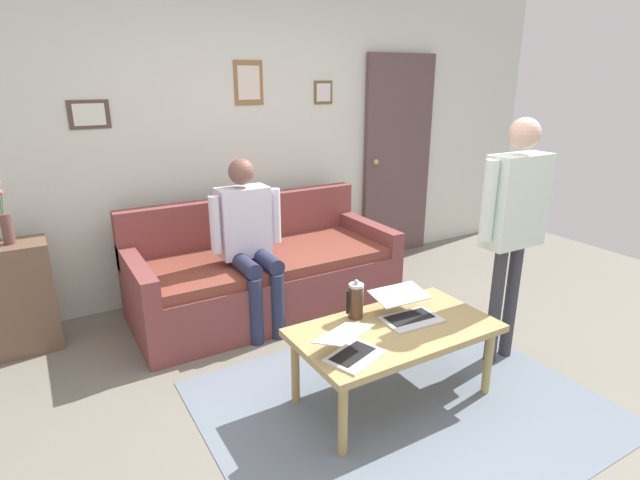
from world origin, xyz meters
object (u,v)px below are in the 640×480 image
at_px(laptop_center, 351,348).
at_px(flower_vase, 5,220).
at_px(french_press, 356,301).
at_px(person_standing, 515,212).
at_px(side_shelf, 21,297).
at_px(couch, 263,274).
at_px(laptop_left, 407,310).
at_px(person_seated, 249,235).
at_px(interior_door, 398,158).
at_px(coffee_table, 395,335).

distance_m(laptop_center, flower_vase, 2.43).
bearing_deg(french_press, person_standing, 167.17).
height_order(side_shelf, flower_vase, flower_vase).
distance_m(side_shelf, flower_vase, 0.55).
bearing_deg(couch, flower_vase, -8.84).
height_order(laptop_left, laptop_center, laptop_center).
bearing_deg(laptop_center, person_seated, -91.44).
height_order(laptop_left, french_press, french_press).
height_order(laptop_left, flower_vase, flower_vase).
bearing_deg(flower_vase, person_standing, 147.04).
bearing_deg(interior_door, person_seated, 21.31).
distance_m(laptop_center, side_shelf, 2.39).
bearing_deg(laptop_left, couch, -78.69).
bearing_deg(coffee_table, side_shelf, -43.69).
relative_size(person_standing, person_seated, 1.26).
relative_size(flower_vase, person_seated, 0.34).
bearing_deg(french_press, side_shelf, -41.92).
relative_size(coffee_table, side_shelf, 1.51).
xyz_separation_m(couch, side_shelf, (1.70, -0.26, 0.09)).
bearing_deg(person_standing, flower_vase, -32.96).
bearing_deg(person_standing, laptop_left, -5.85).
bearing_deg(interior_door, person_standing, 70.16).
height_order(interior_door, person_standing, interior_door).
relative_size(interior_door, french_press, 8.39).
xyz_separation_m(coffee_table, french_press, (0.13, -0.22, 0.16)).
relative_size(interior_door, laptop_center, 5.61).
relative_size(laptop_left, french_press, 1.49).
bearing_deg(laptop_left, person_standing, 174.15).
distance_m(interior_door, laptop_left, 2.56).
xyz_separation_m(couch, flower_vase, (1.70, -0.26, 0.64)).
distance_m(laptop_left, flower_vase, 2.66).
relative_size(interior_door, side_shelf, 2.64).
bearing_deg(flower_vase, french_press, 138.06).
height_order(french_press, flower_vase, flower_vase).
bearing_deg(laptop_left, coffee_table, 24.70).
distance_m(laptop_center, french_press, 0.44).
relative_size(coffee_table, laptop_left, 3.22).
bearing_deg(interior_door, french_press, 46.05).
height_order(interior_door, flower_vase, interior_door).
xyz_separation_m(french_press, person_seated, (0.23, -1.06, 0.15)).
relative_size(couch, french_press, 8.53).
bearing_deg(side_shelf, person_standing, 147.07).
height_order(coffee_table, laptop_left, laptop_left).
xyz_separation_m(flower_vase, person_seated, (-1.50, 0.49, -0.21)).
distance_m(interior_door, person_seated, 2.17).
distance_m(interior_door, flower_vase, 3.52).
height_order(laptop_center, person_seated, person_seated).
xyz_separation_m(laptop_center, person_seated, (-0.04, -1.40, 0.22)).
relative_size(laptop_center, side_shelf, 0.47).
height_order(person_standing, person_seated, person_standing).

